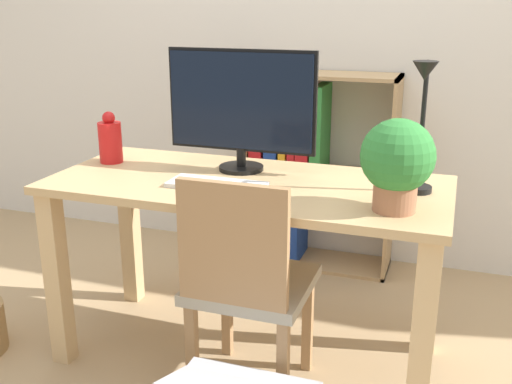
% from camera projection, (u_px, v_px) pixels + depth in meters
% --- Properties ---
extents(ground_plane, '(10.00, 10.00, 0.00)m').
position_uv_depth(ground_plane, '(248.00, 353.00, 2.39)').
color(ground_plane, tan).
extents(wall_back, '(8.00, 0.05, 2.60)m').
position_uv_depth(wall_back, '(322.00, 10.00, 3.01)').
color(wall_back, silver).
rests_on(wall_back, ground_plane).
extents(desk, '(1.44, 0.64, 0.72)m').
position_uv_depth(desk, '(247.00, 215.00, 2.21)').
color(desk, tan).
rests_on(desk, ground_plane).
extents(monitor, '(0.58, 0.17, 0.46)m').
position_uv_depth(monitor, '(241.00, 105.00, 2.24)').
color(monitor, black).
rests_on(monitor, desk).
extents(keyboard, '(0.35, 0.14, 0.02)m').
position_uv_depth(keyboard, '(217.00, 185.00, 2.10)').
color(keyboard, silver).
rests_on(keyboard, desk).
extents(vase, '(0.09, 0.09, 0.21)m').
position_uv_depth(vase, '(110.00, 140.00, 2.40)').
color(vase, red).
rests_on(vase, desk).
extents(desk_lamp, '(0.10, 0.19, 0.45)m').
position_uv_depth(desk_lamp, '(422.00, 115.00, 1.92)').
color(desk_lamp, black).
rests_on(desk_lamp, desk).
extents(potted_plant, '(0.23, 0.23, 0.29)m').
position_uv_depth(potted_plant, '(397.00, 161.00, 1.82)').
color(potted_plant, '#9E6647').
rests_on(potted_plant, desk).
extents(chair, '(0.40, 0.40, 0.83)m').
position_uv_depth(chair, '(246.00, 281.00, 2.01)').
color(chair, '#9E937F').
rests_on(chair, ground_plane).
extents(bookshelf, '(0.75, 0.28, 1.01)m').
position_uv_depth(bookshelf, '(297.00, 174.00, 3.12)').
color(bookshelf, tan).
rests_on(bookshelf, ground_plane).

